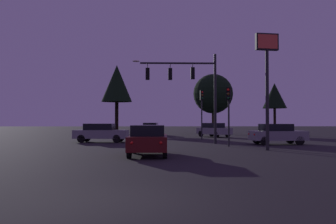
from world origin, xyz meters
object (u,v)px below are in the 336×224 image
store_sign_illuminated (267,65)px  tree_behind_sign (213,94)px  traffic_light_corner_right (202,105)px  tree_center_horizon (275,96)px  car_crossing_right (101,132)px  car_far_lane (214,130)px  tree_left_far (117,84)px  traffic_light_corner_left (229,104)px  car_nearside_lane (148,140)px  car_parked_lot (151,129)px  car_crossing_left (277,134)px  traffic_signal_mast_arm (189,82)px

store_sign_illuminated → tree_behind_sign: size_ratio=0.86×
traffic_light_corner_right → tree_center_horizon: bearing=45.3°
car_crossing_right → car_far_lane: size_ratio=1.03×
tree_left_far → car_far_lane: bearing=-45.1°
tree_center_horizon → store_sign_illuminated: bearing=-109.7°
traffic_light_corner_left → car_nearside_lane: bearing=-130.9°
tree_behind_sign → car_parked_lot: bearing=-151.7°
car_crossing_left → car_nearside_lane: bearing=-138.8°
traffic_signal_mast_arm → tree_behind_sign: size_ratio=0.85×
car_crossing_left → car_far_lane: size_ratio=0.94×
traffic_light_corner_left → car_nearside_lane: traffic_light_corner_left is taller
traffic_light_corner_left → tree_behind_sign: 23.91m
car_crossing_left → store_sign_illuminated: (-2.33, -5.07, 4.29)m
store_sign_illuminated → car_nearside_lane: bearing=-156.3°
store_sign_illuminated → tree_behind_sign: bearing=87.7°
traffic_signal_mast_arm → car_far_lane: 12.63m
car_crossing_right → car_far_lane: (10.73, 9.14, -0.00)m
car_crossing_right → car_parked_lot: 14.43m
traffic_signal_mast_arm → car_parked_lot: 16.96m
tree_behind_sign → car_crossing_left: bearing=-86.6°
car_crossing_right → car_far_lane: 14.10m
tree_left_far → tree_center_horizon: size_ratio=1.49×
store_sign_illuminated → tree_left_far: size_ratio=0.72×
tree_behind_sign → tree_center_horizon: (7.11, -3.81, -0.54)m
tree_behind_sign → tree_left_far: size_ratio=0.84×
traffic_light_corner_right → tree_center_horizon: (10.49, 10.59, 1.62)m
traffic_signal_mast_arm → car_crossing_right: traffic_signal_mast_arm is taller
car_crossing_left → car_crossing_right: 13.81m
traffic_signal_mast_arm → tree_left_far: (-8.11, 23.30, 2.31)m
car_crossing_right → tree_center_horizon: (19.27, 14.59, 4.07)m
traffic_light_corner_right → traffic_signal_mast_arm: bearing=-105.9°
car_crossing_right → traffic_light_corner_right: bearing=24.5°
car_nearside_lane → car_parked_lot: 25.22m
car_nearside_lane → car_far_lane: bearing=72.1°
traffic_signal_mast_arm → car_parked_lot: bearing=101.1°
car_crossing_right → store_sign_illuminated: size_ratio=0.65×
traffic_light_corner_right → tree_left_far: tree_left_far is taller
traffic_signal_mast_arm → car_parked_lot: traffic_signal_mast_arm is taller
traffic_light_corner_left → car_nearside_lane: size_ratio=0.98×
traffic_signal_mast_arm → car_crossing_left: bearing=-8.0°
car_parked_lot → tree_behind_sign: size_ratio=0.53×
traffic_light_corner_left → car_far_lane: bearing=84.8°
traffic_light_corner_left → car_far_lane: 14.55m
car_parked_lot → tree_left_far: size_ratio=0.44×
traffic_light_corner_right → car_crossing_left: (4.66, -7.18, -2.45)m
car_crossing_left → car_crossing_right: (-13.44, 3.18, 0.00)m
car_parked_lot → tree_center_horizon: bearing=2.5°
car_parked_lot → tree_behind_sign: (8.35, 4.49, 4.61)m
car_nearside_lane → traffic_light_corner_left: bearing=49.1°
traffic_signal_mast_arm → car_nearside_lane: size_ratio=1.67×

